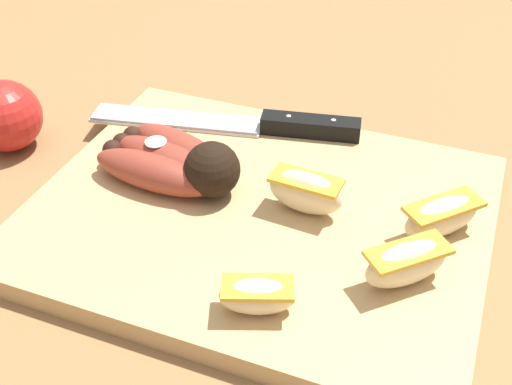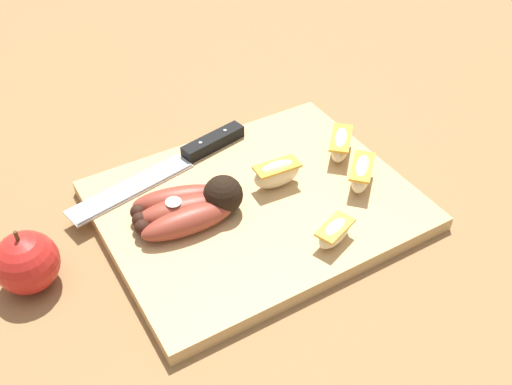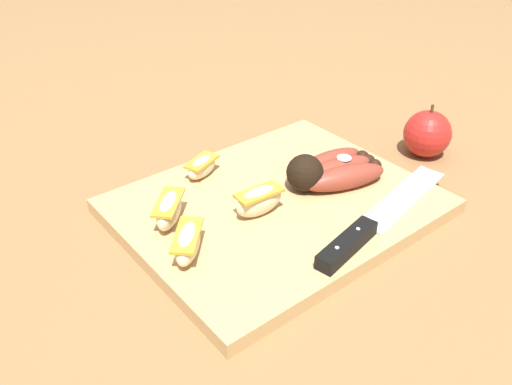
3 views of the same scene
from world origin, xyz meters
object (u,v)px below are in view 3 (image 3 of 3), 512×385
Objects in this scene: apple_wedge_middle at (202,166)px; banana_bunch at (331,170)px; apple_wedge_extra at (259,201)px; chefs_knife at (368,227)px; apple_wedge_far at (188,242)px; whole_apple at (427,134)px; apple_wedge_near at (169,210)px.

banana_bunch is at bearing -43.99° from apple_wedge_middle.
chefs_knife is at bearing -53.83° from apple_wedge_extra.
chefs_knife is 4.01× the size of apple_wedge_far.
whole_apple is (0.32, -0.01, -0.00)m from apple_wedge_extra.
whole_apple reaches higher than chefs_knife.
banana_bunch is 0.20m from whole_apple.
banana_bunch is at bearing -14.26° from apple_wedge_near.
banana_bunch is 0.12m from apple_wedge_extra.
apple_wedge_middle is 0.87× the size of apple_wedge_far.
apple_wedge_extra is 0.32m from whole_apple.
apple_wedge_near is at bearing -144.05° from apple_wedge_middle.
chefs_knife is 0.24m from apple_wedge_near.
apple_wedge_middle is (-0.08, 0.23, 0.01)m from chefs_knife.
apple_wedge_far reaches higher than chefs_knife.
apple_wedge_far is (-0.24, -0.01, -0.00)m from banana_bunch.
banana_bunch is 0.24m from apple_wedge_far.
apple_wedge_near is 0.12m from apple_wedge_middle.
whole_apple reaches higher than banana_bunch.
apple_wedge_middle reaches higher than chefs_knife.
banana_bunch is at bearing 2.57° from apple_wedge_far.
banana_bunch reaches higher than apple_wedge_far.
apple_wedge_extra is (0.11, 0.01, 0.00)m from apple_wedge_far.
apple_wedge_far is (-0.19, 0.10, 0.01)m from chefs_knife.
apple_wedge_near is at bearing 170.62° from whole_apple.
whole_apple reaches higher than apple_wedge_far.
banana_bunch is 2.07× the size of apple_wedge_near.
banana_bunch is at bearing -0.70° from apple_wedge_extra.
apple_wedge_extra is (0.00, -0.12, 0.01)m from apple_wedge_middle.
apple_wedge_far is 0.11m from apple_wedge_extra.
apple_wedge_far is at bearing -103.54° from apple_wedge_near.
apple_wedge_middle is (-0.13, 0.12, -0.00)m from banana_bunch.
whole_apple is at bearing -0.32° from apple_wedge_far.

